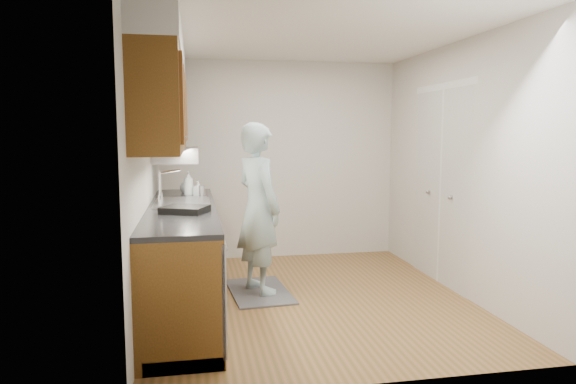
# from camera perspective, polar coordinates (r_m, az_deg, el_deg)

# --- Properties ---
(floor) EXTENTS (3.50, 3.50, 0.00)m
(floor) POSITION_cam_1_polar(r_m,az_deg,el_deg) (5.11, 2.43, -11.69)
(floor) COLOR brown
(floor) RESTS_ON ground
(ceiling) EXTENTS (3.50, 3.50, 0.00)m
(ceiling) POSITION_cam_1_polar(r_m,az_deg,el_deg) (4.93, 2.58, 17.09)
(ceiling) COLOR white
(ceiling) RESTS_ON wall_left
(wall_left) EXTENTS (0.02, 3.50, 2.50)m
(wall_left) POSITION_cam_1_polar(r_m,az_deg,el_deg) (4.75, -15.41, 2.11)
(wall_left) COLOR beige
(wall_left) RESTS_ON floor
(wall_right) EXTENTS (0.02, 3.50, 2.50)m
(wall_right) POSITION_cam_1_polar(r_m,az_deg,el_deg) (5.40, 18.23, 2.53)
(wall_right) COLOR beige
(wall_right) RESTS_ON floor
(wall_back) EXTENTS (3.00, 0.02, 2.50)m
(wall_back) POSITION_cam_1_polar(r_m,az_deg,el_deg) (6.57, -0.94, 3.54)
(wall_back) COLOR beige
(wall_back) RESTS_ON floor
(counter) EXTENTS (0.64, 2.80, 1.30)m
(counter) POSITION_cam_1_polar(r_m,az_deg,el_deg) (4.85, -11.58, -6.80)
(counter) COLOR brown
(counter) RESTS_ON floor
(upper_cabinets) EXTENTS (0.47, 2.80, 1.21)m
(upper_cabinets) POSITION_cam_1_polar(r_m,az_deg,el_deg) (4.79, -13.59, 10.57)
(upper_cabinets) COLOR brown
(upper_cabinets) RESTS_ON wall_left
(closet_door) EXTENTS (0.02, 1.22, 2.05)m
(closet_door) POSITION_cam_1_polar(r_m,az_deg,el_deg) (5.68, 16.59, 0.49)
(closet_door) COLOR silver
(closet_door) RESTS_ON wall_right
(floor_mat) EXTENTS (0.64, 1.00, 0.02)m
(floor_mat) POSITION_cam_1_polar(r_m,az_deg,el_deg) (5.28, -3.23, -10.96)
(floor_mat) COLOR #5B5B5D
(floor_mat) RESTS_ON floor
(person) EXTENTS (0.68, 0.80, 1.91)m
(person) POSITION_cam_1_polar(r_m,az_deg,el_deg) (5.08, -3.30, -0.54)
(person) COLOR #97B4B8
(person) RESTS_ON floor_mat
(soap_bottle_a) EXTENTS (0.11, 0.11, 0.27)m
(soap_bottle_a) POSITION_cam_1_polar(r_m,az_deg,el_deg) (5.45, -10.98, 0.91)
(soap_bottle_a) COLOR silver
(soap_bottle_a) RESTS_ON counter
(soap_bottle_b) EXTENTS (0.11, 0.11, 0.17)m
(soap_bottle_b) POSITION_cam_1_polar(r_m,az_deg,el_deg) (5.41, -9.94, 0.37)
(soap_bottle_b) COLOR silver
(soap_bottle_b) RESTS_ON counter
(soap_bottle_c) EXTENTS (0.19, 0.19, 0.18)m
(soap_bottle_c) POSITION_cam_1_polar(r_m,az_deg,el_deg) (5.79, -11.26, 0.79)
(soap_bottle_c) COLOR silver
(soap_bottle_c) RESTS_ON counter
(steel_can) EXTENTS (0.07, 0.07, 0.12)m
(steel_can) POSITION_cam_1_polar(r_m,az_deg,el_deg) (5.37, -9.54, 0.08)
(steel_can) COLOR #A5A5AA
(steel_can) RESTS_ON counter
(dish_rack) EXTENTS (0.44, 0.41, 0.06)m
(dish_rack) POSITION_cam_1_polar(r_m,az_deg,el_deg) (4.36, -11.37, -1.91)
(dish_rack) COLOR black
(dish_rack) RESTS_ON counter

